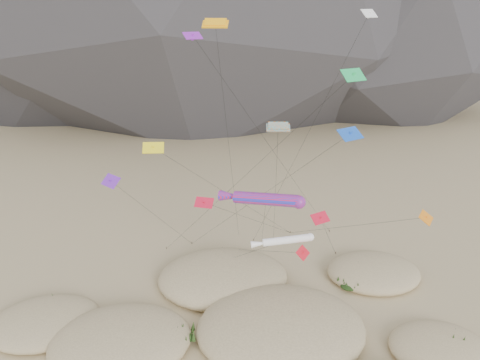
{
  "coord_description": "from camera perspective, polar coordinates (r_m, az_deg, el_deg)",
  "views": [
    {
      "loc": [
        -7.28,
        -30.83,
        30.31
      ],
      "look_at": [
        -0.99,
        12.0,
        14.07
      ],
      "focal_mm": 35.0,
      "sensor_mm": 36.0,
      "label": 1
    }
  ],
  "objects": [
    {
      "name": "dune_grass",
      "position": [
        45.66,
        -0.47,
        -19.66
      ],
      "size": [
        41.81,
        30.6,
        1.45
      ],
      "color": "black",
      "rests_on": "ground"
    },
    {
      "name": "white_tube_kite",
      "position": [
        46.2,
        5.37,
        -7.35
      ],
      "size": [
        8.49,
        11.96,
        9.38
      ],
      "color": "white",
      "rests_on": "ground"
    },
    {
      "name": "orange_parafoil",
      "position": [
        48.29,
        -2.98,
        18.09
      ],
      "size": [
        5.16,
        11.25,
        29.12
      ],
      "color": "#FFA60D",
      "rests_on": "ground"
    },
    {
      "name": "dunes",
      "position": [
        46.13,
        -1.31,
        -19.35
      ],
      "size": [
        47.76,
        36.61,
        3.79
      ],
      "color": "#CCB789",
      "rests_on": "ground"
    },
    {
      "name": "rainbow_tube_kite",
      "position": [
        45.07,
        2.82,
        -2.32
      ],
      "size": [
        7.89,
        15.97,
        13.8
      ],
      "color": "#FF1A36",
      "rests_on": "ground"
    },
    {
      "name": "delta_kites",
      "position": [
        45.08,
        5.6,
        3.61
      ],
      "size": [
        31.05,
        21.77,
        29.92
      ],
      "color": "orange",
      "rests_on": "ground"
    },
    {
      "name": "multi_parafoil",
      "position": [
        44.04,
        4.67,
        6.18
      ],
      "size": [
        4.52,
        15.84,
        20.14
      ],
      "color": "orange",
      "rests_on": "ground"
    },
    {
      "name": "kite_stakes",
      "position": [
        63.54,
        1.95,
        -7.79
      ],
      "size": [
        23.05,
        6.69,
        0.3
      ],
      "color": "#3F2D1E",
      "rests_on": "ground"
    }
  ]
}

